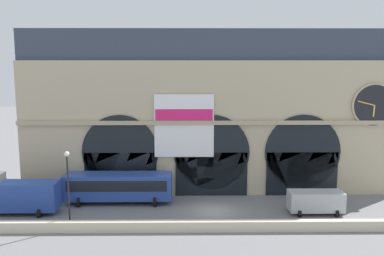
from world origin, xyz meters
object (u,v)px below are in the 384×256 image
Objects in this scene: box_truck_west at (20,196)px; bus_midwest at (118,186)px; van_mideast at (316,201)px; street_lamp_quayside at (68,180)px.

box_truck_west reaches higher than bus_midwest.
bus_midwest is 19.76m from van_mideast.
van_mideast is at bearing 8.45° from street_lamp_quayside.
van_mideast is at bearing -9.71° from bus_midwest.
street_lamp_quayside reaches higher than bus_midwest.
bus_midwest is at bearing 18.34° from box_truck_west.
box_truck_west is 9.44m from bus_midwest.
bus_midwest is at bearing 64.45° from street_lamp_quayside.
street_lamp_quayside reaches higher than van_mideast.
van_mideast is (19.47, -3.33, -0.54)m from bus_midwest.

